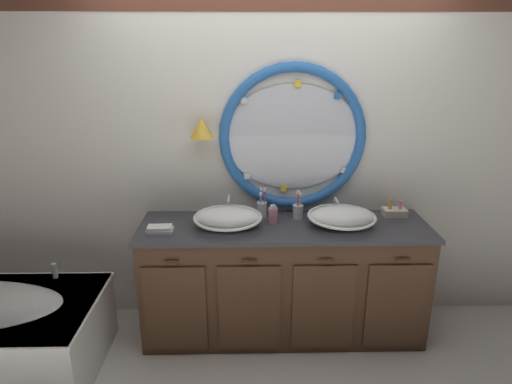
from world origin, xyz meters
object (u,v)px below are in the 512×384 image
object	(u,v)px
soap_dispenser	(273,215)
sink_basin_right	(342,217)
toothbrush_holder_left	(262,208)
toiletry_basket	(395,212)
sink_basin_left	(228,218)
toothbrush_holder_right	(298,210)
folded_hand_towel	(160,229)

from	to	relation	value
soap_dispenser	sink_basin_right	bearing A→B (deg)	-7.70
toothbrush_holder_left	toiletry_basket	distance (m)	0.98
sink_basin_left	soap_dispenser	distance (m)	0.32
soap_dispenser	toiletry_basket	size ratio (longest dim) A/B	0.85
toothbrush_holder_right	toiletry_basket	world-z (taller)	toothbrush_holder_right
toothbrush_holder_left	toiletry_basket	size ratio (longest dim) A/B	1.30
toiletry_basket	folded_hand_towel	bearing A→B (deg)	-171.02
toothbrush_holder_right	soap_dispenser	bearing A→B (deg)	-154.34
sink_basin_right	sink_basin_left	bearing A→B (deg)	-180.00
sink_basin_left	toiletry_basket	world-z (taller)	sink_basin_left
soap_dispenser	toiletry_basket	distance (m)	0.92
sink_basin_left	toothbrush_holder_left	bearing A→B (deg)	39.19
folded_hand_towel	toiletry_basket	distance (m)	1.70
sink_basin_left	toothbrush_holder_right	bearing A→B (deg)	17.04
sink_basin_left	soap_dispenser	size ratio (longest dim) A/B	3.34
sink_basin_left	toothbrush_holder_right	xyz separation A→B (m)	(0.50, 0.15, -0.01)
sink_basin_right	toiletry_basket	distance (m)	0.47
sink_basin_left	toiletry_basket	size ratio (longest dim) A/B	2.85
sink_basin_right	toothbrush_holder_left	size ratio (longest dim) A/B	2.19
soap_dispenser	folded_hand_towel	size ratio (longest dim) A/B	0.82
sink_basin_right	toothbrush_holder_right	distance (m)	0.33
toothbrush_holder_left	toiletry_basket	xyz separation A→B (m)	(0.98, -0.01, -0.03)
folded_hand_towel	toothbrush_holder_right	bearing A→B (deg)	13.75
toothbrush_holder_right	sink_basin_left	bearing A→B (deg)	-162.96
folded_hand_towel	toiletry_basket	xyz separation A→B (m)	(1.68, 0.27, 0.01)
soap_dispenser	folded_hand_towel	bearing A→B (deg)	-169.39
toothbrush_holder_right	sink_basin_right	bearing A→B (deg)	-28.29
toiletry_basket	toothbrush_holder_right	bearing A→B (deg)	-177.56
toothbrush_holder_right	folded_hand_towel	size ratio (longest dim) A/B	1.23
soap_dispenser	toiletry_basket	xyz separation A→B (m)	(0.91, 0.12, -0.03)
folded_hand_towel	sink_basin_right	bearing A→B (deg)	3.70
sink_basin_right	toiletry_basket	size ratio (longest dim) A/B	2.84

